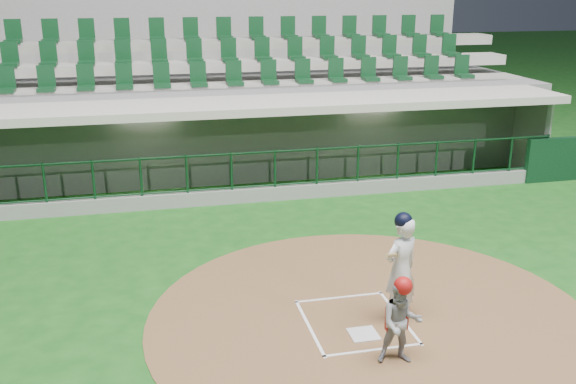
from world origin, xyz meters
name	(u,v)px	position (x,y,z in m)	size (l,w,h in m)	color
ground	(349,314)	(0.00, 0.00, 0.00)	(120.00, 120.00, 0.00)	#154A15
dirt_circle	(371,317)	(0.30, -0.20, 0.01)	(7.20, 7.20, 0.01)	brown
home_plate	(363,334)	(0.00, -0.70, 0.02)	(0.43, 0.43, 0.02)	silver
batter_box_chalk	(355,322)	(0.00, -0.30, 0.02)	(1.55, 1.80, 0.01)	white
dugout_structure	(261,145)	(0.00, 7.81, 0.97)	(16.40, 3.70, 3.00)	slate
seating_deck	(243,108)	(0.00, 10.91, 1.42)	(17.00, 6.72, 5.15)	slate
batter	(401,267)	(0.70, -0.34, 0.92)	(0.91, 0.95, 1.81)	white
catcher	(401,321)	(0.25, -1.50, 0.65)	(0.68, 0.58, 1.31)	#929398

